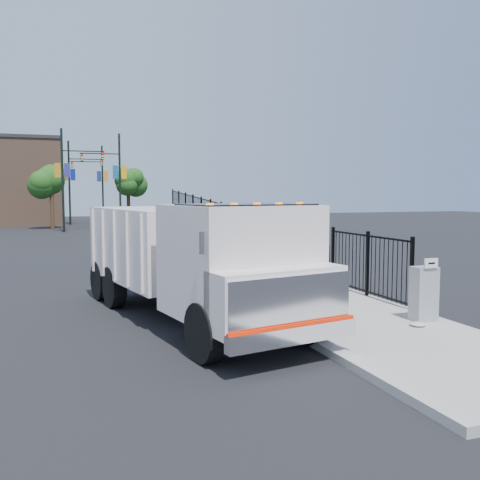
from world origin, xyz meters
name	(u,v)px	position (x,y,z in m)	size (l,w,h in m)	color
ground	(251,308)	(0.00, 0.00, 0.00)	(120.00, 120.00, 0.00)	black
sidewalk	(354,317)	(1.93, -2.00, 0.06)	(3.55, 12.00, 0.12)	#9E998E
curb	(282,322)	(0.00, -2.00, 0.08)	(0.30, 12.00, 0.16)	#ADAAA3
ramp	(186,248)	(2.12, 16.00, 0.00)	(3.95, 24.00, 1.70)	#9E998E
iron_fence	(233,236)	(3.55, 12.00, 0.90)	(0.10, 28.00, 1.80)	black
truck	(194,254)	(-1.79, -0.94, 1.62)	(4.21, 8.74, 2.87)	black
worker	(310,285)	(0.68, -2.06, 0.91)	(0.58, 0.38, 1.59)	#920842
utility_cabinet	(424,294)	(3.10, -3.05, 0.75)	(0.55, 0.40, 1.25)	gray
arrow_sign	(431,263)	(3.10, -3.27, 1.48)	(0.35, 0.04, 0.22)	white
debris	(418,324)	(2.64, -3.45, 0.16)	(0.36, 0.36, 0.09)	silver
light_pole_0	(67,176)	(-3.77, 30.64, 4.36)	(3.77, 0.22, 8.00)	black
light_pole_1	(116,177)	(0.24, 32.91, 4.36)	(3.78, 0.22, 8.00)	black
light_pole_2	(73,179)	(-2.98, 40.88, 4.36)	(3.78, 0.22, 8.00)	black
light_pole_3	(100,180)	(-0.09, 45.31, 4.36)	(3.78, 0.22, 8.00)	black
tree_0	(51,182)	(-4.91, 34.57, 3.94)	(2.51, 2.51, 5.25)	#382314
tree_1	(128,184)	(2.19, 40.17, 3.91)	(2.17, 2.17, 5.08)	#382314
tree_2	(46,184)	(-5.47, 46.26, 3.94)	(2.56, 2.56, 5.28)	#382314
building	(7,183)	(-9.00, 44.00, 4.00)	(10.00, 10.00, 8.00)	#8C664C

